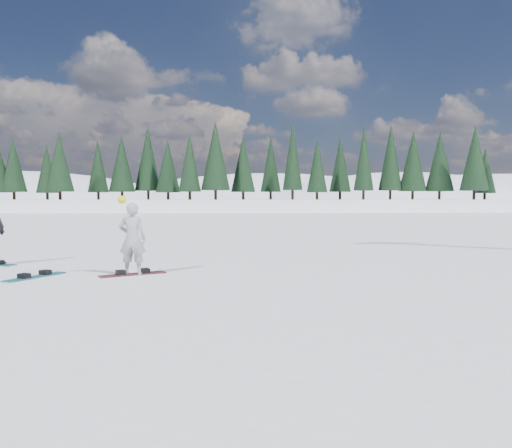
{
  "coord_description": "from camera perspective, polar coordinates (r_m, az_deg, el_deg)",
  "views": [
    {
      "loc": [
        2.87,
        -11.08,
        1.75
      ],
      "look_at": [
        3.58,
        1.22,
        1.1
      ],
      "focal_mm": 35.0,
      "sensor_mm": 36.0,
      "label": 1
    }
  ],
  "objects": [
    {
      "name": "ground",
      "position": [
        11.58,
        -17.69,
        -5.82
      ],
      "size": [
        420.0,
        420.0,
        0.0
      ],
      "primitive_type": "plane",
      "color": "white",
      "rests_on": "ground"
    },
    {
      "name": "alpine_backdrop",
      "position": [
        201.39,
        -7.43,
        -1.48
      ],
      "size": [
        412.5,
        227.0,
        53.2
      ],
      "color": "white",
      "rests_on": "ground"
    },
    {
      "name": "snowboarder_woman",
      "position": [
        11.6,
        -13.96,
        -1.58
      ],
      "size": [
        0.63,
        0.44,
        1.8
      ],
      "rotation": [
        0.0,
        0.0,
        3.06
      ],
      "color": "#A5A5AA",
      "rests_on": "ground"
    },
    {
      "name": "snowboard_woman",
      "position": [
        11.69,
        -13.89,
        -5.61
      ],
      "size": [
        1.46,
        0.94,
        0.03
      ],
      "primitive_type": "cube",
      "rotation": [
        0.0,
        0.0,
        0.48
      ],
      "color": "maroon",
      "rests_on": "ground"
    },
    {
      "name": "snowboard_loose_a",
      "position": [
        12.01,
        -23.94,
        -5.55
      ],
      "size": [
        0.97,
        1.45,
        0.03
      ],
      "primitive_type": "cube",
      "rotation": [
        0.0,
        0.0,
        1.07
      ],
      "color": "teal",
      "rests_on": "ground"
    }
  ]
}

